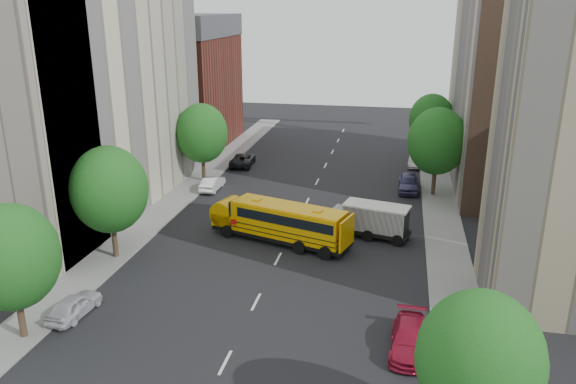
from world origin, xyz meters
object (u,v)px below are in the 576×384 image
(street_tree_4, at_px, (437,141))
(parked_car_4, at_px, (409,183))
(school_bus, at_px, (279,220))
(parked_car_2, at_px, (243,159))
(parked_car_3, at_px, (409,338))
(street_tree_1, at_px, (109,190))
(street_tree_0, at_px, (11,257))
(parked_car_0, at_px, (74,305))
(street_tree_5, at_px, (432,120))
(street_tree_3, at_px, (479,360))
(parked_car_1, at_px, (212,183))
(safari_truck, at_px, (370,219))
(street_tree_2, at_px, (202,133))
(parked_car_5, at_px, (416,160))

(street_tree_4, bearing_deg, parked_car_4, 157.69)
(school_bus, bearing_deg, parked_car_2, 130.42)
(street_tree_4, height_order, parked_car_3, street_tree_4)
(street_tree_1, relative_size, parked_car_3, 1.73)
(street_tree_0, xyz_separation_m, parked_car_0, (1.40, 2.54, -4.00))
(parked_car_3, bearing_deg, street_tree_4, 87.60)
(street_tree_5, distance_m, parked_car_2, 21.01)
(street_tree_3, relative_size, parked_car_2, 1.48)
(school_bus, distance_m, parked_car_1, 13.76)
(school_bus, distance_m, parked_car_0, 15.42)
(safari_truck, height_order, parked_car_4, safari_truck)
(street_tree_5, height_order, parked_car_4, street_tree_5)
(school_bus, bearing_deg, street_tree_5, 82.44)
(street_tree_3, xyz_separation_m, parked_car_1, (-20.31, 29.56, -3.81))
(street_tree_3, distance_m, parked_car_1, 36.06)
(street_tree_0, relative_size, school_bus, 0.69)
(street_tree_4, relative_size, safari_truck, 1.29)
(street_tree_2, height_order, street_tree_4, street_tree_4)
(street_tree_0, xyz_separation_m, street_tree_4, (22.00, 28.00, 0.43))
(parked_car_1, relative_size, parked_car_3, 0.86)
(street_tree_0, bearing_deg, street_tree_4, 51.84)
(street_tree_2, distance_m, parked_car_4, 20.23)
(parked_car_3, bearing_deg, parked_car_5, 91.28)
(parked_car_5, bearing_deg, safari_truck, -94.81)
(street_tree_0, xyz_separation_m, street_tree_3, (22.00, -4.00, -0.19))
(parked_car_4, height_order, parked_car_5, parked_car_4)
(parked_car_1, relative_size, parked_car_2, 0.81)
(street_tree_1, relative_size, parked_car_5, 1.94)
(street_tree_3, relative_size, school_bus, 0.66)
(street_tree_2, distance_m, street_tree_4, 22.00)
(safari_truck, xyz_separation_m, parked_car_5, (3.67, 20.37, -0.68))
(parked_car_2, height_order, parked_car_3, parked_car_2)
(school_bus, xyz_separation_m, parked_car_1, (-8.75, 10.57, -1.02))
(street_tree_2, bearing_deg, parked_car_2, 70.60)
(street_tree_5, distance_m, safari_truck, 23.51)
(street_tree_1, bearing_deg, parked_car_3, -19.77)
(safari_truck, height_order, parked_car_1, safari_truck)
(school_bus, xyz_separation_m, parked_car_0, (-9.05, -12.45, -1.03))
(street_tree_4, distance_m, safari_truck, 12.42)
(parked_car_1, distance_m, parked_car_5, 22.45)
(street_tree_3, bearing_deg, parked_car_2, 117.37)
(street_tree_0, bearing_deg, parked_car_0, 61.13)
(safari_truck, height_order, parked_car_2, safari_truck)
(street_tree_3, height_order, parked_car_5, street_tree_3)
(parked_car_3, bearing_deg, school_bus, 130.29)
(street_tree_3, bearing_deg, parked_car_4, 93.83)
(safari_truck, xyz_separation_m, parked_car_1, (-15.23, 8.27, -0.71))
(street_tree_3, relative_size, parked_car_0, 1.90)
(street_tree_0, height_order, school_bus, street_tree_0)
(street_tree_0, relative_size, parked_car_5, 1.82)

